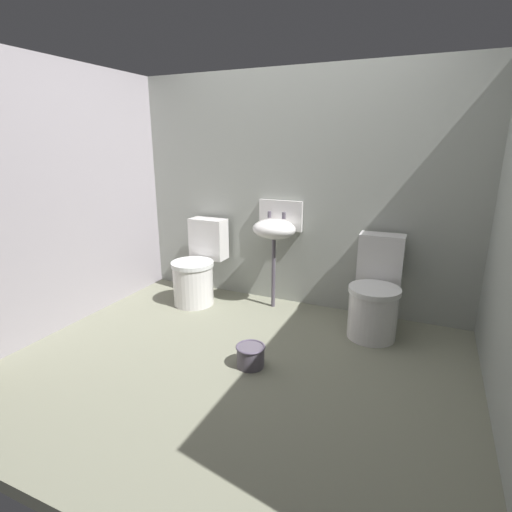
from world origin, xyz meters
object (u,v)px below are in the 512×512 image
Objects in this scene: toilet_right at (375,296)px; toilet_left at (198,269)px; sink at (275,228)px; bucket at (251,355)px.

toilet_left is at bearing -1.37° from toilet_right.
sink is 1.28m from bucket.
bucket is (-0.70, -0.87, -0.24)m from toilet_right.
toilet_right is (1.67, 0.00, 0.00)m from toilet_left.
toilet_left is at bearing 137.88° from bucket.
toilet_left reaches higher than bucket.
toilet_left and toilet_right have the same top height.
sink is at bearing 102.93° from bucket.
bucket is at bearing 138.80° from toilet_left.
toilet_right is 3.77× the size of bucket.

